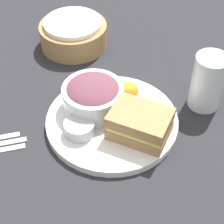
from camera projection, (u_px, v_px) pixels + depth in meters
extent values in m
plane|color=#232328|center=(112.00, 124.00, 0.84)|extent=(4.00, 4.00, 0.00)
cylinder|color=silver|center=(112.00, 121.00, 0.83)|extent=(0.29, 0.29, 0.02)
cube|color=#A37A4C|center=(139.00, 130.00, 0.78)|extent=(0.14, 0.11, 0.03)
cube|color=#E5C666|center=(140.00, 124.00, 0.77)|extent=(0.13, 0.11, 0.01)
cube|color=#A37A4C|center=(140.00, 118.00, 0.76)|extent=(0.14, 0.11, 0.03)
cylinder|color=white|center=(93.00, 98.00, 0.83)|extent=(0.14, 0.14, 0.06)
ellipsoid|color=brown|center=(93.00, 91.00, 0.82)|extent=(0.13, 0.13, 0.05)
cylinder|color=#B7B7BC|center=(79.00, 128.00, 0.79)|extent=(0.07, 0.07, 0.03)
sphere|color=orange|center=(129.00, 92.00, 0.85)|extent=(0.05, 0.05, 0.05)
cylinder|color=silver|center=(208.00, 82.00, 0.84)|extent=(0.07, 0.07, 0.13)
cylinder|color=#997547|center=(74.00, 35.00, 1.03)|extent=(0.18, 0.18, 0.06)
cylinder|color=white|center=(73.00, 23.00, 1.00)|extent=(0.16, 0.16, 0.01)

